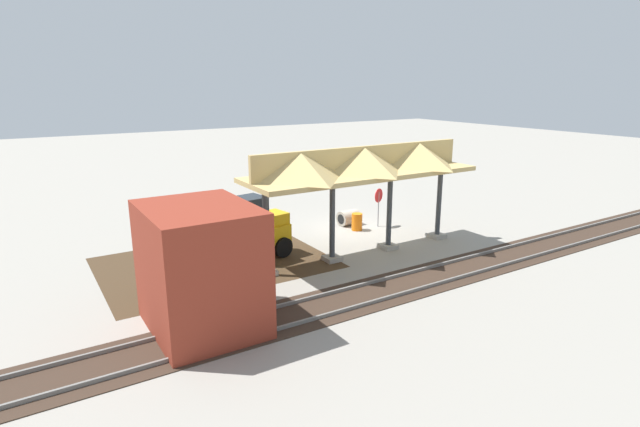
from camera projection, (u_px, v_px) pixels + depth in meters
name	position (u px, v px, depth m)	size (l,w,h in m)	color
ground_plane	(353.00, 228.00, 26.61)	(120.00, 120.00, 0.00)	gray
dirt_work_zone	(215.00, 263.00, 21.53)	(9.36, 7.00, 0.01)	#42301E
platform_canopy	(363.00, 164.00, 21.52)	(10.62, 3.20, 4.90)	#9E998E
rail_tracks	(456.00, 270.00, 20.59)	(60.00, 2.58, 0.15)	slate
stop_sign	(379.00, 199.00, 26.58)	(0.72, 0.30, 2.09)	gray
backhoe	(251.00, 232.00, 21.63)	(5.42, 2.18, 2.82)	#EAB214
dirt_mound	(173.00, 267.00, 21.01)	(4.00, 4.00, 1.35)	#42301E
concrete_pipe	(348.00, 218.00, 27.13)	(1.17, 0.92, 0.82)	#9E9384
brick_utility_building	(201.00, 268.00, 15.44)	(3.16, 3.97, 3.95)	maroon
traffic_barrel	(357.00, 222.00, 26.17)	(0.56, 0.56, 0.90)	orange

